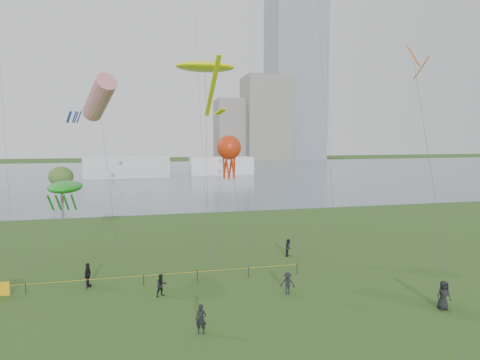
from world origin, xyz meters
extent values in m
cube|color=slate|center=(0.00, 100.00, 0.02)|extent=(400.00, 120.00, 0.08)
cube|color=slate|center=(62.00, 168.00, 60.00)|extent=(24.00, 24.00, 120.00)
cube|color=slate|center=(46.00, 162.00, 19.00)|extent=(20.00, 20.00, 38.00)
cube|color=gray|center=(32.00, 168.00, 14.00)|extent=(16.00, 18.00, 28.00)
cube|color=silver|center=(-12.00, 95.00, 3.00)|extent=(22.00, 8.00, 6.00)
cube|color=silver|center=(14.00, 98.00, 2.50)|extent=(18.00, 7.00, 5.00)
cylinder|color=#3D271B|center=(-20.44, 53.65, 1.36)|extent=(0.44, 0.44, 2.72)
ellipsoid|color=#466A2A|center=(-20.44, 53.65, 4.41)|extent=(3.87, 3.87, 3.26)
cylinder|color=black|center=(-14.70, 12.77, 0.42)|extent=(0.07, 0.07, 0.85)
cylinder|color=black|center=(-10.70, 12.77, 0.42)|extent=(0.07, 0.07, 0.85)
cylinder|color=black|center=(-6.70, 12.77, 0.42)|extent=(0.07, 0.07, 0.85)
cylinder|color=black|center=(-2.70, 12.77, 0.42)|extent=(0.07, 0.07, 0.85)
cylinder|color=black|center=(1.30, 12.77, 0.42)|extent=(0.07, 0.07, 0.85)
cylinder|color=black|center=(5.30, 12.77, 0.42)|extent=(0.07, 0.07, 0.85)
cylinder|color=gold|center=(-6.70, 12.77, 0.75)|extent=(24.00, 0.03, 0.03)
imported|color=black|center=(-5.46, 10.46, 0.78)|extent=(0.92, 0.83, 1.55)
imported|color=black|center=(3.16, 8.90, 0.78)|extent=(1.16, 0.94, 1.56)
imported|color=black|center=(-10.67, 13.42, 0.89)|extent=(0.63, 1.11, 1.78)
imported|color=black|center=(12.03, 4.38, 0.93)|extent=(0.96, 0.67, 1.87)
imported|color=black|center=(-3.43, 4.60, 0.83)|extent=(0.69, 0.55, 1.66)
imported|color=black|center=(6.24, 17.38, 0.80)|extent=(0.94, 0.98, 1.60)
cylinder|color=#3F3F42|center=(-1.53, 15.51, 8.64)|extent=(1.24, 9.88, 17.30)
ellipsoid|color=#EEEE0C|center=(-0.92, 20.44, 17.29)|extent=(5.37, 3.36, 0.84)
cube|color=#EEEE0C|center=(-0.92, 16.24, 14.89)|extent=(0.36, 6.98, 4.09)
cube|color=#EEEE0C|center=(-0.92, 12.44, 12.79)|extent=(0.95, 0.95, 0.42)
cylinder|color=#3F3F42|center=(-9.36, 17.82, 7.04)|extent=(1.13, 0.14, 14.07)
cylinder|color=red|center=(-9.91, 17.76, 14.07)|extent=(3.47, 4.96, 3.66)
cylinder|color=#1A43B6|center=(-11.31, 16.56, 12.47)|extent=(0.60, 1.13, 0.88)
cylinder|color=#1A43B6|center=(-11.59, 16.95, 12.47)|extent=(0.60, 1.13, 0.88)
cylinder|color=#1A43B6|center=(-12.04, 16.80, 12.47)|extent=(0.60, 1.13, 0.88)
cylinder|color=#1A43B6|center=(-12.04, 16.33, 12.47)|extent=(0.60, 1.13, 0.88)
cylinder|color=#1A43B6|center=(-11.59, 16.18, 12.47)|extent=(0.60, 1.13, 0.88)
cylinder|color=#3F3F42|center=(-14.04, 14.94, 3.48)|extent=(2.70, 5.03, 6.97)
ellipsoid|color=#1A921C|center=(-12.70, 17.44, 6.95)|extent=(2.58, 4.64, 0.90)
cylinder|color=#1A921C|center=(-13.50, 15.84, 5.95)|extent=(0.16, 1.79, 1.54)
cylinder|color=#1A921C|center=(-12.95, 15.84, 5.95)|extent=(0.16, 1.79, 1.54)
cylinder|color=#1A921C|center=(-12.40, 15.84, 5.95)|extent=(0.16, 1.79, 1.54)
cylinder|color=#1A921C|center=(-11.85, 15.84, 5.95)|extent=(0.16, 1.79, 1.54)
cylinder|color=#3F3F42|center=(1.33, 16.41, 4.99)|extent=(0.64, 5.61, 9.99)
sphere|color=red|center=(1.02, 19.20, 9.98)|extent=(2.22, 2.22, 2.22)
cylinder|color=red|center=(1.52, 19.20, 8.38)|extent=(0.18, 0.54, 2.60)
cylinder|color=red|center=(1.27, 19.63, 8.38)|extent=(0.49, 0.36, 2.61)
cylinder|color=red|center=(0.77, 19.63, 8.38)|extent=(0.49, 0.36, 2.61)
cylinder|color=red|center=(0.52, 19.20, 8.38)|extent=(0.18, 0.54, 2.60)
cylinder|color=red|center=(0.77, 18.77, 8.38)|extent=(0.49, 0.36, 2.61)
cylinder|color=red|center=(1.27, 18.77, 8.38)|extent=(0.49, 0.36, 2.61)
cylinder|color=#3F3F42|center=(8.69, 1.59, 8.33)|extent=(7.31, 14.76, 16.67)
cube|color=#DA5E13|center=(12.33, 8.95, 16.65)|extent=(1.61, 1.61, 1.32)
cylinder|color=#DA5E13|center=(12.33, 8.05, 15.65)|extent=(0.08, 1.58, 1.35)
camera|label=1|loc=(-5.97, -16.74, 10.99)|focal=30.00mm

